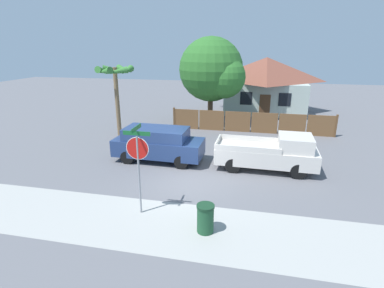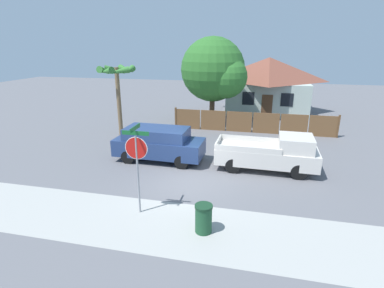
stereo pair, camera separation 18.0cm
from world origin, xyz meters
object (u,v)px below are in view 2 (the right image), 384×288
object	(u,v)px
oak_tree	(216,71)
red_suv	(159,143)
stop_sign	(137,155)
trash_bin	(204,218)
orange_pickup	(271,153)
house	(268,84)
palm_tree	(117,76)

from	to	relation	value
oak_tree	red_suv	size ratio (longest dim) A/B	1.38
stop_sign	trash_bin	bearing A→B (deg)	-16.36
trash_bin	oak_tree	bearing A→B (deg)	97.35
stop_sign	trash_bin	distance (m)	3.19
oak_tree	red_suv	world-z (taller)	oak_tree
red_suv	orange_pickup	bearing A→B (deg)	1.29
trash_bin	orange_pickup	bearing A→B (deg)	68.93
orange_pickup	red_suv	bearing A→B (deg)	-178.71
red_suv	stop_sign	size ratio (longest dim) A/B	1.43
red_suv	stop_sign	distance (m)	5.48
orange_pickup	trash_bin	xyz separation A→B (m)	(-2.28, -5.91, -0.37)
oak_tree	trash_bin	xyz separation A→B (m)	(1.86, -14.41, -3.59)
house	orange_pickup	size ratio (longest dim) A/B	1.54
palm_tree	red_suv	size ratio (longest dim) A/B	0.99
palm_tree	stop_sign	bearing A→B (deg)	-60.76
house	palm_tree	size ratio (longest dim) A/B	1.62
house	red_suv	world-z (taller)	house
stop_sign	trash_bin	size ratio (longest dim) A/B	3.35
red_suv	house	bearing A→B (deg)	70.06
palm_tree	trash_bin	size ratio (longest dim) A/B	4.72
stop_sign	oak_tree	bearing A→B (deg)	85.92
orange_pickup	palm_tree	bearing A→B (deg)	159.72
red_suv	trash_bin	world-z (taller)	red_suv
house	oak_tree	xyz separation A→B (m)	(-4.01, -6.22, 1.55)
red_suv	trash_bin	distance (m)	6.93
red_suv	orange_pickup	size ratio (longest dim) A/B	0.96
house	trash_bin	bearing A→B (deg)	-95.97
house	stop_sign	size ratio (longest dim) A/B	2.28
house	oak_tree	size ratio (longest dim) A/B	1.15
red_suv	trash_bin	size ratio (longest dim) A/B	4.79
palm_tree	orange_pickup	bearing A→B (deg)	-21.63
oak_tree	trash_bin	distance (m)	14.96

